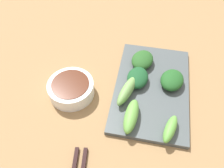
# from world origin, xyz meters

# --- Properties ---
(tabletop) EXTENTS (2.10, 2.10, 0.02)m
(tabletop) POSITION_xyz_m (0.00, 0.00, 0.01)
(tabletop) COLOR #947149
(tabletop) RESTS_ON ground
(sauce_bowl) EXTENTS (0.11, 0.11, 0.04)m
(sauce_bowl) POSITION_xyz_m (-0.13, -0.02, 0.04)
(sauce_bowl) COLOR white
(sauce_bowl) RESTS_ON tabletop
(serving_plate) EXTENTS (0.18, 0.29, 0.01)m
(serving_plate) POSITION_xyz_m (0.06, 0.03, 0.03)
(serving_plate) COLOR #475053
(serving_plate) RESTS_ON tabletop
(broccoli_leafy_0) EXTENTS (0.07, 0.08, 0.03)m
(broccoli_leafy_0) POSITION_xyz_m (0.11, 0.05, 0.05)
(broccoli_leafy_0) COLOR #1F5421
(broccoli_leafy_0) RESTS_ON serving_plate
(broccoli_stalk_1) EXTENTS (0.05, 0.10, 0.03)m
(broccoli_stalk_1) POSITION_xyz_m (0.01, -0.01, 0.05)
(broccoli_stalk_1) COLOR #6C9E52
(broccoli_stalk_1) RESTS_ON serving_plate
(broccoli_leafy_2) EXTENTS (0.07, 0.08, 0.03)m
(broccoli_leafy_2) POSITION_xyz_m (0.03, 0.10, 0.05)
(broccoli_leafy_2) COLOR #245521
(broccoli_leafy_2) RESTS_ON serving_plate
(broccoli_leafy_3) EXTENTS (0.06, 0.07, 0.03)m
(broccoli_leafy_3) POSITION_xyz_m (0.02, 0.04, 0.05)
(broccoli_leafy_3) COLOR #194C26
(broccoli_leafy_3) RESTS_ON serving_plate
(broccoli_stalk_4) EXTENTS (0.04, 0.07, 0.03)m
(broccoli_stalk_4) POSITION_xyz_m (0.11, -0.09, 0.04)
(broccoli_stalk_4) COLOR #5EA542
(broccoli_stalk_4) RESTS_ON serving_plate
(broccoli_stalk_5) EXTENTS (0.04, 0.09, 0.03)m
(broccoli_stalk_5) POSITION_xyz_m (0.02, -0.07, 0.05)
(broccoli_stalk_5) COLOR #60A143
(broccoli_stalk_5) RESTS_ON serving_plate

